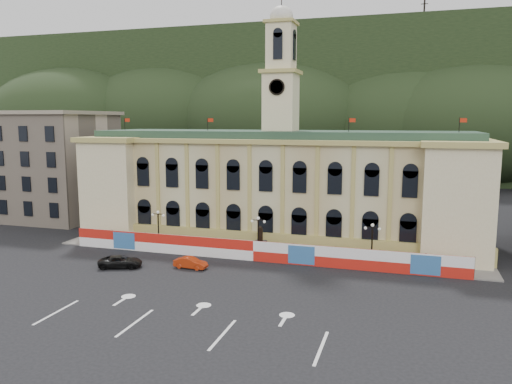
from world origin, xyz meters
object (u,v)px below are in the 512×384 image
(lamp_center, at_px, (258,233))
(red_sedan, at_px, (191,263))
(statue, at_px, (260,246))
(black_suv, at_px, (120,262))

(lamp_center, bearing_deg, red_sedan, -130.46)
(lamp_center, distance_m, red_sedan, 9.67)
(statue, bearing_deg, black_suv, -143.98)
(lamp_center, distance_m, black_suv, 17.01)
(statue, bearing_deg, lamp_center, -90.00)
(red_sedan, bearing_deg, lamp_center, -37.04)
(black_suv, bearing_deg, lamp_center, -76.74)
(lamp_center, height_order, red_sedan, lamp_center)
(statue, distance_m, red_sedan, 10.16)
(statue, bearing_deg, red_sedan, -126.79)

